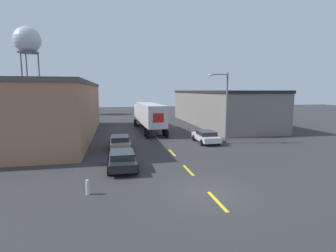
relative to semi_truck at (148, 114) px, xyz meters
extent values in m
plane|color=#333335|center=(0.39, -23.80, -2.36)|extent=(160.00, 160.00, 0.00)
cube|color=yellow|center=(0.39, -25.05, -2.35)|extent=(0.20, 2.59, 0.01)
cube|color=yellow|center=(0.39, -19.57, -2.35)|extent=(0.20, 2.59, 0.01)
cube|color=yellow|center=(0.39, -14.09, -2.35)|extent=(0.20, 2.59, 0.01)
cube|color=#9E7051|center=(-13.88, -2.72, 0.82)|extent=(12.91, 26.77, 6.36)
cube|color=#4C4742|center=(-13.88, -2.72, 4.20)|extent=(13.11, 26.97, 0.40)
cube|color=slate|center=(12.80, 4.99, 0.31)|extent=(9.18, 26.34, 5.33)
cube|color=#232326|center=(12.80, 4.99, 3.18)|extent=(9.38, 26.54, 0.40)
cube|color=silver|center=(-0.25, 5.67, -0.38)|extent=(2.40, 3.16, 2.89)
cube|color=silver|center=(0.07, -1.59, 0.17)|extent=(2.86, 10.98, 2.74)
cube|color=red|center=(0.31, -7.05, 0.17)|extent=(1.31, 0.09, 1.10)
cylinder|color=black|center=(0.93, 6.11, -1.83)|extent=(0.33, 1.07, 1.06)
cylinder|color=black|center=(-1.46, 6.00, -1.83)|extent=(0.33, 1.07, 1.06)
cylinder|color=black|center=(0.98, 4.88, -1.83)|extent=(0.33, 1.07, 1.06)
cylinder|color=black|center=(-1.40, 4.78, -1.83)|extent=(0.33, 1.07, 1.06)
cylinder|color=black|center=(1.40, -4.78, -1.83)|extent=(0.33, 1.07, 1.06)
cylinder|color=black|center=(-0.98, -4.89, -1.83)|extent=(0.33, 1.07, 1.06)
cylinder|color=black|center=(1.46, -6.18, -1.83)|extent=(0.33, 1.07, 1.06)
cylinder|color=black|center=(-0.92, -6.29, -1.83)|extent=(0.33, 1.07, 1.06)
cube|color=tan|center=(-4.28, -11.55, -1.75)|extent=(1.89, 4.54, 0.56)
cube|color=#23282D|center=(-4.28, -11.68, -1.25)|extent=(1.67, 2.36, 0.45)
cylinder|color=black|center=(-3.33, -10.14, -2.03)|extent=(0.22, 0.65, 0.65)
cylinder|color=black|center=(-5.22, -10.14, -2.03)|extent=(0.22, 0.65, 0.65)
cylinder|color=black|center=(-3.33, -12.95, -2.03)|extent=(0.22, 0.65, 0.65)
cylinder|color=black|center=(-5.22, -12.95, -2.03)|extent=(0.22, 0.65, 0.65)
cube|color=black|center=(-4.28, -18.24, -1.75)|extent=(1.89, 4.54, 0.56)
cube|color=#23282D|center=(-4.28, -18.38, -1.25)|extent=(1.67, 2.36, 0.45)
cylinder|color=black|center=(-3.33, -16.84, -2.03)|extent=(0.22, 0.65, 0.65)
cylinder|color=black|center=(-5.22, -16.84, -2.03)|extent=(0.22, 0.65, 0.65)
cylinder|color=black|center=(-3.33, -19.65, -2.03)|extent=(0.22, 0.65, 0.65)
cylinder|color=black|center=(-5.22, -19.65, -2.03)|extent=(0.22, 0.65, 0.65)
cube|color=silver|center=(5.06, -10.25, -1.75)|extent=(1.89, 4.54, 0.56)
cube|color=#23282D|center=(5.06, -10.39, -1.25)|extent=(1.67, 2.36, 0.45)
cylinder|color=black|center=(6.00, -8.85, -2.03)|extent=(0.22, 0.65, 0.65)
cylinder|color=black|center=(4.11, -8.85, -2.03)|extent=(0.22, 0.65, 0.65)
cylinder|color=black|center=(6.00, -11.66, -2.03)|extent=(0.22, 0.65, 0.65)
cylinder|color=black|center=(4.11, -11.66, -2.03)|extent=(0.22, 0.65, 0.65)
cylinder|color=#47474C|center=(-21.82, 29.99, 4.96)|extent=(0.28, 0.28, 14.64)
cylinder|color=#47474C|center=(-24.97, 31.81, 4.96)|extent=(0.28, 0.28, 14.64)
cylinder|color=#47474C|center=(-24.97, 28.17, 4.96)|extent=(0.28, 0.28, 14.64)
cylinder|color=#4C4C51|center=(-23.92, 29.99, 12.08)|extent=(4.48, 4.48, 0.30)
sphere|color=#B7BCC6|center=(-23.92, 29.99, 14.83)|extent=(6.01, 6.01, 6.01)
cylinder|color=slate|center=(7.05, -11.03, 1.42)|extent=(0.20, 0.20, 7.56)
cylinder|color=slate|center=(6.11, -11.03, 5.05)|extent=(1.88, 0.11, 0.11)
ellipsoid|color=silver|center=(5.17, -11.03, 4.95)|extent=(0.56, 0.32, 0.22)
cylinder|color=silver|center=(-6.30, -22.76, -2.00)|extent=(0.22, 0.22, 0.72)
sphere|color=silver|center=(-6.30, -22.76, -1.58)|extent=(0.20, 0.20, 0.20)
camera|label=1|loc=(-4.73, -37.25, 3.37)|focal=28.00mm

